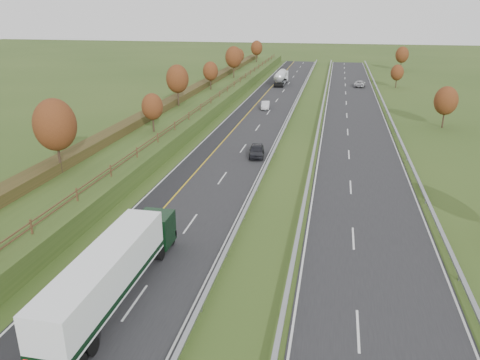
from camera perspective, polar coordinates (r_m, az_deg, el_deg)
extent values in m
plane|color=#304719|center=(70.14, 7.10, 5.30)|extent=(400.00, 400.00, 0.00)
cube|color=black|center=(75.93, 1.36, 6.61)|extent=(10.50, 200.00, 0.04)
cube|color=black|center=(74.89, 13.94, 5.82)|extent=(10.50, 200.00, 0.04)
cube|color=black|center=(76.66, -1.42, 6.74)|extent=(3.00, 200.00, 0.04)
cube|color=silver|center=(76.94, -2.37, 6.80)|extent=(0.15, 200.00, 0.01)
cube|color=gold|center=(76.34, -0.32, 6.71)|extent=(0.15, 200.00, 0.01)
cube|color=silver|center=(75.22, 5.17, 6.42)|extent=(0.15, 200.00, 0.01)
cube|color=silver|center=(74.82, 10.07, 6.12)|extent=(0.15, 200.00, 0.01)
cube|color=silver|center=(75.29, 17.80, 5.55)|extent=(0.15, 200.00, 0.01)
cube|color=silver|center=(31.83, -12.68, -14.35)|extent=(0.15, 4.00, 0.01)
cube|color=silver|center=(29.68, 14.20, -17.35)|extent=(0.15, 4.00, 0.01)
cube|color=silver|center=(41.54, -6.07, -5.29)|extent=(0.15, 4.00, 0.01)
cube|color=silver|center=(39.91, 13.64, -6.90)|extent=(0.15, 4.00, 0.01)
cube|color=silver|center=(52.20, -2.17, 0.25)|extent=(0.15, 4.00, 0.01)
cube|color=silver|center=(50.92, 13.33, -0.83)|extent=(0.15, 4.00, 0.01)
cube|color=silver|center=(63.35, 0.38, 3.88)|extent=(0.15, 4.00, 0.01)
cube|color=silver|center=(62.29, 13.13, 3.05)|extent=(0.15, 4.00, 0.01)
cube|color=silver|center=(74.76, 2.17, 6.40)|extent=(0.15, 4.00, 0.01)
cube|color=silver|center=(73.87, 13.00, 5.73)|extent=(0.15, 4.00, 0.01)
cube|color=silver|center=(86.33, 3.49, 8.26)|extent=(0.15, 4.00, 0.01)
cube|color=silver|center=(85.56, 12.90, 7.68)|extent=(0.15, 4.00, 0.01)
cube|color=silver|center=(98.00, 4.51, 9.66)|extent=(0.15, 4.00, 0.01)
cube|color=silver|center=(97.32, 12.82, 9.16)|extent=(0.15, 4.00, 0.01)
cube|color=silver|center=(109.74, 5.32, 10.77)|extent=(0.15, 4.00, 0.01)
cube|color=silver|center=(109.14, 12.76, 10.32)|extent=(0.15, 4.00, 0.01)
cube|color=silver|center=(121.54, 5.98, 11.66)|extent=(0.15, 4.00, 0.01)
cube|color=silver|center=(120.99, 12.71, 11.25)|extent=(0.15, 4.00, 0.01)
cube|color=silver|center=(133.37, 6.52, 12.39)|extent=(0.15, 4.00, 0.01)
cube|color=silver|center=(132.87, 12.67, 12.01)|extent=(0.15, 4.00, 0.01)
cube|color=silver|center=(145.23, 6.97, 13.00)|extent=(0.15, 4.00, 0.01)
cube|color=silver|center=(144.77, 12.64, 12.65)|extent=(0.15, 4.00, 0.01)
cube|color=silver|center=(157.11, 7.36, 13.52)|extent=(0.15, 4.00, 0.01)
cube|color=silver|center=(156.69, 12.61, 13.20)|extent=(0.15, 4.00, 0.01)
cube|color=silver|center=(169.00, 7.70, 13.97)|extent=(0.15, 4.00, 0.01)
cube|color=silver|center=(168.61, 12.58, 13.66)|extent=(0.15, 4.00, 0.01)
cube|color=#304719|center=(78.98, -8.04, 7.68)|extent=(12.00, 200.00, 2.00)
cube|color=#333214|center=(79.34, -9.48, 8.80)|extent=(2.20, 180.00, 1.10)
cube|color=#422B19|center=(77.29, -4.91, 8.70)|extent=(0.08, 184.00, 0.10)
cube|color=#422B19|center=(77.21, -4.92, 8.99)|extent=(0.08, 184.00, 0.10)
cube|color=#422B19|center=(38.19, -24.09, -5.21)|extent=(0.12, 0.12, 1.20)
cube|color=#422B19|center=(43.13, -19.27, -1.69)|extent=(0.12, 0.12, 1.20)
cube|color=#422B19|center=(48.44, -15.49, 1.09)|extent=(0.12, 0.12, 1.20)
cube|color=#422B19|center=(54.01, -12.46, 3.31)|extent=(0.12, 0.12, 1.20)
cube|color=#422B19|center=(59.77, -10.00, 5.11)|extent=(0.12, 0.12, 1.20)
cube|color=#422B19|center=(65.67, -7.96, 6.57)|extent=(0.12, 0.12, 1.20)
cube|color=#422B19|center=(71.67, -6.26, 7.79)|extent=(0.12, 0.12, 1.20)
cube|color=#422B19|center=(77.75, -4.81, 8.81)|extent=(0.12, 0.12, 1.20)
cube|color=#422B19|center=(83.90, -3.57, 9.68)|extent=(0.12, 0.12, 1.20)
cube|color=#422B19|center=(90.09, -2.49, 10.43)|extent=(0.12, 0.12, 1.20)
cube|color=#422B19|center=(96.33, -1.55, 11.07)|extent=(0.12, 0.12, 1.20)
cube|color=#422B19|center=(102.59, -0.71, 11.64)|extent=(0.12, 0.12, 1.20)
cube|color=#422B19|center=(108.89, 0.02, 12.14)|extent=(0.12, 0.12, 1.20)
cube|color=#422B19|center=(115.21, 0.68, 12.58)|extent=(0.12, 0.12, 1.20)
cube|color=#422B19|center=(121.54, 1.28, 12.98)|extent=(0.12, 0.12, 1.20)
cube|color=#422B19|center=(127.90, 1.81, 13.33)|extent=(0.12, 0.12, 1.20)
cube|color=#422B19|center=(134.26, 2.30, 13.65)|extent=(0.12, 0.12, 1.20)
cube|color=#422B19|center=(140.64, 2.74, 13.94)|extent=(0.12, 0.12, 1.20)
cube|color=#422B19|center=(147.03, 3.15, 14.21)|extent=(0.12, 0.12, 1.20)
cube|color=#422B19|center=(153.43, 3.52, 14.45)|extent=(0.12, 0.12, 1.20)
cube|color=#422B19|center=(159.84, 3.87, 14.67)|extent=(0.12, 0.12, 1.20)
cube|color=#422B19|center=(166.26, 4.18, 14.87)|extent=(0.12, 0.12, 1.20)
cube|color=gray|center=(75.02, 5.68, 6.82)|extent=(0.32, 200.00, 0.18)
cube|color=gray|center=(30.34, -4.72, -15.24)|extent=(0.10, 0.14, 0.56)
cube|color=gray|center=(36.07, -1.63, -8.95)|extent=(0.10, 0.14, 0.56)
cube|color=gray|center=(42.18, 0.52, -4.41)|extent=(0.10, 0.14, 0.56)
cube|color=gray|center=(48.53, 2.11, -1.04)|extent=(0.10, 0.14, 0.56)
cube|color=gray|center=(55.04, 3.31, 1.55)|extent=(0.10, 0.14, 0.56)
cube|color=gray|center=(61.66, 4.27, 3.58)|extent=(0.10, 0.14, 0.56)
cube|color=gray|center=(68.35, 5.04, 5.22)|extent=(0.10, 0.14, 0.56)
cube|color=gray|center=(75.10, 5.67, 6.57)|extent=(0.10, 0.14, 0.56)
cube|color=gray|center=(81.89, 6.20, 7.69)|extent=(0.10, 0.14, 0.56)
cube|color=gray|center=(88.72, 6.66, 8.63)|extent=(0.10, 0.14, 0.56)
cube|color=gray|center=(95.57, 7.05, 9.45)|extent=(0.10, 0.14, 0.56)
cube|color=gray|center=(102.43, 7.38, 10.15)|extent=(0.10, 0.14, 0.56)
cube|color=gray|center=(109.32, 7.68, 10.76)|extent=(0.10, 0.14, 0.56)
cube|color=gray|center=(116.22, 7.95, 11.31)|extent=(0.10, 0.14, 0.56)
cube|color=gray|center=(123.13, 8.18, 11.79)|extent=(0.10, 0.14, 0.56)
cube|color=gray|center=(130.05, 8.39, 12.22)|extent=(0.10, 0.14, 0.56)
cube|color=gray|center=(136.98, 8.58, 12.60)|extent=(0.10, 0.14, 0.56)
cube|color=gray|center=(143.92, 8.75, 12.95)|extent=(0.10, 0.14, 0.56)
cube|color=gray|center=(150.86, 8.91, 13.27)|extent=(0.10, 0.14, 0.56)
cube|color=gray|center=(157.81, 9.05, 13.55)|extent=(0.10, 0.14, 0.56)
cube|color=gray|center=(164.76, 9.18, 13.82)|extent=(0.10, 0.14, 0.56)
cube|color=gray|center=(171.71, 9.31, 14.06)|extent=(0.10, 0.14, 0.56)
cube|color=gray|center=(74.70, 9.59, 6.58)|extent=(0.32, 200.00, 0.18)
cube|color=gray|center=(29.54, 5.24, -16.38)|extent=(0.10, 0.14, 0.56)
cube|color=gray|center=(35.39, 6.56, -9.70)|extent=(0.10, 0.14, 0.56)
cube|color=gray|center=(41.60, 7.46, -4.96)|extent=(0.10, 0.14, 0.56)
cube|color=gray|center=(48.03, 8.12, -1.47)|extent=(0.10, 0.14, 0.56)
cube|color=gray|center=(54.60, 8.61, 1.19)|extent=(0.10, 0.14, 0.56)
cube|color=gray|center=(61.27, 9.01, 3.28)|extent=(0.10, 0.14, 0.56)
cube|color=gray|center=(68.00, 9.32, 4.95)|extent=(0.10, 0.14, 0.56)
cube|color=gray|center=(74.78, 9.58, 6.32)|extent=(0.10, 0.14, 0.56)
cube|color=gray|center=(81.60, 9.80, 7.47)|extent=(0.10, 0.14, 0.56)
cube|color=gray|center=(88.44, 9.98, 8.43)|extent=(0.10, 0.14, 0.56)
cube|color=gray|center=(95.31, 10.14, 9.26)|extent=(0.10, 0.14, 0.56)
cube|color=gray|center=(102.20, 10.28, 9.97)|extent=(0.10, 0.14, 0.56)
cube|color=gray|center=(109.10, 10.40, 10.60)|extent=(0.10, 0.14, 0.56)
cube|color=gray|center=(116.01, 10.50, 11.15)|extent=(0.10, 0.14, 0.56)
cube|color=gray|center=(122.94, 10.60, 11.64)|extent=(0.10, 0.14, 0.56)
cube|color=gray|center=(129.87, 10.69, 12.07)|extent=(0.10, 0.14, 0.56)
cube|color=gray|center=(136.81, 10.76, 12.47)|extent=(0.10, 0.14, 0.56)
cube|color=gray|center=(143.75, 10.83, 12.82)|extent=(0.10, 0.14, 0.56)
cube|color=gray|center=(150.70, 10.90, 13.14)|extent=(0.10, 0.14, 0.56)
cube|color=gray|center=(157.65, 10.95, 13.44)|extent=(0.10, 0.14, 0.56)
cube|color=gray|center=(164.61, 11.01, 13.70)|extent=(0.10, 0.14, 0.56)
cube|color=gray|center=(171.57, 11.06, 13.95)|extent=(0.10, 0.14, 0.56)
cube|color=gray|center=(75.25, 18.41, 5.92)|extent=(0.32, 200.00, 0.18)
cube|color=gray|center=(36.54, 25.14, -10.65)|extent=(0.10, 0.14, 0.56)
cube|color=gray|center=(48.88, 21.69, -2.37)|extent=(0.10, 0.14, 0.56)
cube|color=gray|center=(61.93, 19.69, 2.51)|extent=(0.10, 0.14, 0.56)
cube|color=gray|center=(75.33, 18.38, 5.67)|extent=(0.10, 0.14, 0.56)
cube|color=gray|center=(88.91, 17.47, 7.87)|extent=(0.10, 0.14, 0.56)
cube|color=gray|center=(102.60, 16.79, 9.49)|extent=(0.10, 0.14, 0.56)
cube|color=gray|center=(116.37, 16.26, 10.72)|extent=(0.10, 0.14, 0.56)
cube|color=gray|center=(130.18, 15.85, 11.69)|extent=(0.10, 0.14, 0.56)
cube|color=gray|center=(144.03, 15.51, 12.47)|extent=(0.10, 0.14, 0.56)
cube|color=gray|center=(157.91, 15.23, 13.12)|extent=(0.10, 0.14, 0.56)
cube|color=gray|center=(171.81, 15.00, 13.66)|extent=(0.10, 0.14, 0.56)
cylinder|color=#2D2116|center=(50.83, -21.14, 2.50)|extent=(0.24, 0.24, 3.15)
ellipsoid|color=#4F2411|center=(49.97, -21.64, 6.28)|extent=(4.20, 4.20, 5.25)
cylinder|color=#2D2116|center=(65.06, -10.51, 6.74)|extent=(0.24, 0.24, 2.16)
ellipsoid|color=#4F2411|center=(64.57, -10.65, 8.79)|extent=(2.88, 2.88, 3.60)
cylinder|color=#2D2116|center=(82.37, -7.54, 9.95)|extent=(0.24, 0.24, 2.88)
ellipsoid|color=#4F2411|center=(81.87, -7.64, 12.13)|extent=(3.84, 3.84, 4.80)
cylinder|color=#2D2116|center=(99.12, -3.59, 11.64)|extent=(0.24, 0.24, 2.34)
ellipsoid|color=#4F2411|center=(98.77, -3.62, 13.11)|extent=(3.12, 3.12, 3.90)
cylinder|color=#2D2116|center=(116.17, -0.76, 13.11)|extent=(0.24, 0.24, 3.06)
ellipsoid|color=#4F2411|center=(115.80, -0.77, 14.76)|extent=(4.08, 4.08, 5.10)
cylinder|color=#2D2116|center=(134.22, -0.16, 13.89)|extent=(0.24, 0.24, 2.25)
ellipsoid|color=#4F2411|center=(133.97, -0.16, 14.94)|extent=(3.00, 3.00, 3.75)
cylinder|color=#2D2116|center=(151.43, 2.03, 14.68)|extent=(0.24, 0.24, 2.70)
ellipsoid|color=#4F2411|center=(151.18, 2.05, 15.80)|extent=(3.60, 3.60, 4.50)
cylinder|color=#2D2116|center=(81.19, 23.53, 6.80)|extent=(0.24, 0.24, 2.70)
ellipsoid|color=#4F2411|center=(80.64, 23.82, 8.84)|extent=(3.60, 3.60, 4.50)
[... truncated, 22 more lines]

